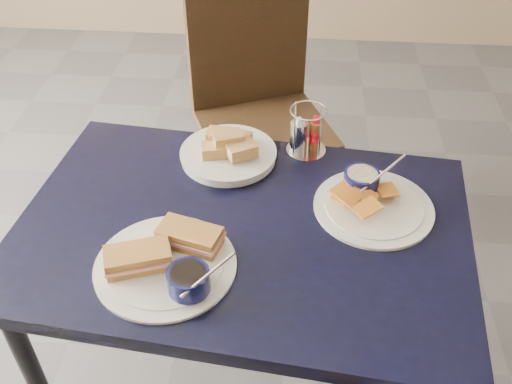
# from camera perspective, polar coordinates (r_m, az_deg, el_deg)

# --- Properties ---
(ground) EXTENTS (6.00, 6.00, 0.00)m
(ground) POSITION_cam_1_polar(r_m,az_deg,el_deg) (2.02, 2.80, -16.37)
(ground) COLOR #505155
(ground) RESTS_ON ground
(dining_table) EXTENTS (1.14, 0.82, 0.75)m
(dining_table) POSITION_cam_1_polar(r_m,az_deg,el_deg) (1.41, -1.35, -5.54)
(dining_table) COLOR black
(dining_table) RESTS_ON ground
(chair_far) EXTENTS (0.60, 0.60, 0.97)m
(chair_far) POSITION_cam_1_polar(r_m,az_deg,el_deg) (2.20, 1.05, 9.44)
(chair_far) COLOR black
(chair_far) RESTS_ON ground
(sandwich_plate) EXTENTS (0.32, 0.31, 0.12)m
(sandwich_plate) POSITION_cam_1_polar(r_m,az_deg,el_deg) (1.26, -8.70, -6.72)
(sandwich_plate) COLOR white
(sandwich_plate) RESTS_ON dining_table
(plantain_plate) EXTENTS (0.29, 0.29, 0.12)m
(plantain_plate) POSITION_cam_1_polar(r_m,az_deg,el_deg) (1.43, 11.20, -0.56)
(plantain_plate) COLOR white
(plantain_plate) RESTS_ON dining_table
(bread_basket) EXTENTS (0.26, 0.26, 0.08)m
(bread_basket) POSITION_cam_1_polar(r_m,az_deg,el_deg) (1.55, -2.77, 4.10)
(bread_basket) COLOR white
(bread_basket) RESTS_ON dining_table
(condiment_caddy) EXTENTS (0.11, 0.11, 0.14)m
(condiment_caddy) POSITION_cam_1_polar(r_m,az_deg,el_deg) (1.56, 4.94, 5.82)
(condiment_caddy) COLOR silver
(condiment_caddy) RESTS_ON dining_table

